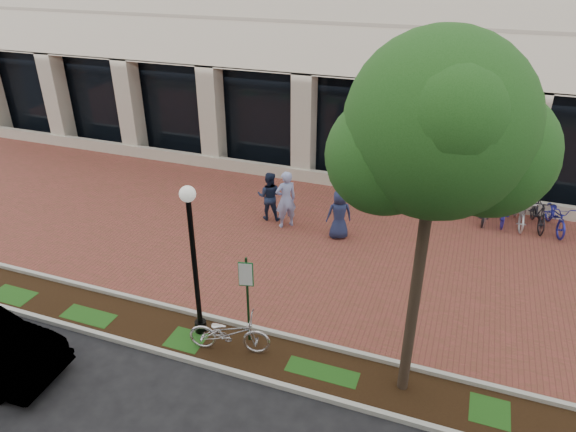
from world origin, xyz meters
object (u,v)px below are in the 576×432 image
(bollard, at_px, (485,215))
(pedestrian_right, at_px, (339,214))
(lamppost, at_px, (194,254))
(pedestrian_left, at_px, (286,200))
(locked_bicycle, at_px, (229,333))
(parking_sign, at_px, (247,289))
(street_tree, at_px, (441,137))
(pedestrian_mid, at_px, (269,196))
(bike_rack_cluster, at_px, (520,210))

(bollard, bearing_deg, pedestrian_right, -152.83)
(lamppost, distance_m, pedestrian_left, 5.84)
(locked_bicycle, relative_size, pedestrian_right, 1.15)
(parking_sign, relative_size, pedestrian_right, 1.40)
(street_tree, xyz_separation_m, locked_bicycle, (-3.97, -0.27, -5.04))
(lamppost, relative_size, pedestrian_left, 1.97)
(street_tree, relative_size, locked_bicycle, 3.85)
(pedestrian_mid, relative_size, bike_rack_cluster, 0.56)
(parking_sign, height_order, pedestrian_mid, parking_sign)
(locked_bicycle, relative_size, bollard, 2.06)
(parking_sign, height_order, bollard, parking_sign)
(parking_sign, bearing_deg, bollard, 43.75)
(pedestrian_left, distance_m, pedestrian_mid, 0.80)
(pedestrian_left, relative_size, bollard, 2.13)
(street_tree, distance_m, locked_bicycle, 6.42)
(pedestrian_left, bearing_deg, pedestrian_right, 134.01)
(locked_bicycle, distance_m, pedestrian_right, 6.02)
(parking_sign, distance_m, lamppost, 1.43)
(parking_sign, relative_size, bike_rack_cluster, 0.75)
(pedestrian_mid, bearing_deg, parking_sign, 96.81)
(lamppost, height_order, street_tree, street_tree)
(parking_sign, xyz_separation_m, pedestrian_mid, (-1.87, 5.92, -0.62))
(lamppost, relative_size, bike_rack_cluster, 1.26)
(lamppost, bearing_deg, locked_bicycle, -19.65)
(bollard, bearing_deg, street_tree, -99.78)
(lamppost, bearing_deg, bike_rack_cluster, 49.26)
(pedestrian_left, bearing_deg, lamppost, 46.78)
(parking_sign, height_order, pedestrian_left, parking_sign)
(pedestrian_mid, bearing_deg, bollard, -176.09)
(parking_sign, distance_m, pedestrian_left, 5.74)
(lamppost, bearing_deg, parking_sign, 5.21)
(parking_sign, relative_size, street_tree, 0.32)
(lamppost, height_order, locked_bicycle, lamppost)
(street_tree, xyz_separation_m, pedestrian_mid, (-5.56, 6.10, -4.69))
(locked_bicycle, xyz_separation_m, pedestrian_left, (-0.88, 6.05, 0.49))
(pedestrian_left, height_order, pedestrian_right, pedestrian_left)
(pedestrian_left, relative_size, pedestrian_right, 1.20)
(bike_rack_cluster, bearing_deg, parking_sign, -131.82)
(parking_sign, relative_size, locked_bicycle, 1.21)
(lamppost, distance_m, bollard, 10.20)
(pedestrian_right, bearing_deg, parking_sign, 56.29)
(lamppost, relative_size, pedestrian_right, 2.35)
(pedestrian_mid, height_order, bike_rack_cluster, pedestrian_mid)
(street_tree, relative_size, pedestrian_right, 4.43)
(pedestrian_left, bearing_deg, street_tree, 87.48)
(pedestrian_right, xyz_separation_m, bike_rack_cluster, (5.45, 2.94, -0.30))
(lamppost, distance_m, street_tree, 5.95)
(lamppost, xyz_separation_m, bike_rack_cluster, (7.35, 8.54, -1.67))
(parking_sign, xyz_separation_m, street_tree, (3.69, -0.18, 4.06))
(locked_bicycle, distance_m, bike_rack_cluster, 10.95)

